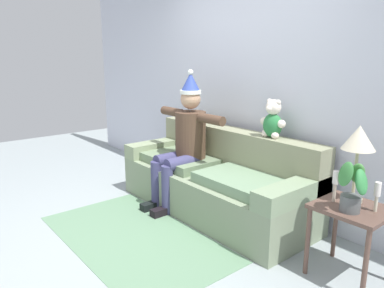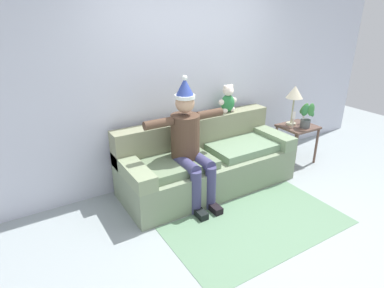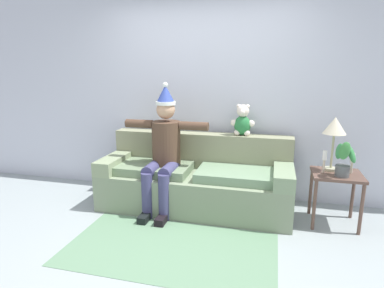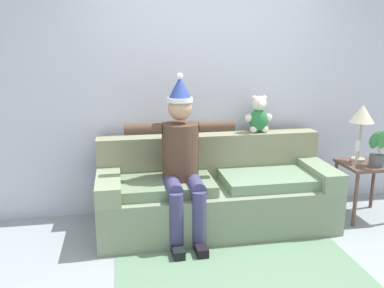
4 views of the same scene
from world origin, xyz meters
name	(u,v)px [view 4 (image 4 of 4)]	position (x,y,z in m)	size (l,w,h in m)	color
ground_plane	(245,281)	(0.00, 0.00, 0.00)	(10.00, 10.00, 0.00)	#95A0A2
back_wall	(205,83)	(0.00, 1.55, 1.35)	(7.00, 0.10, 2.70)	silver
couch	(215,192)	(0.00, 1.04, 0.34)	(2.26, 0.87, 0.87)	gray
person_seated	(182,157)	(-0.35, 0.87, 0.76)	(1.02, 0.77, 1.51)	#503829
teddy_bear	(259,116)	(0.51, 1.30, 1.04)	(0.29, 0.17, 0.38)	#2A793F
side_table	(367,173)	(1.56, 0.94, 0.48)	(0.51, 0.46, 0.58)	brown
table_lamp	(362,117)	(1.51, 1.03, 1.04)	(0.24, 0.24, 0.59)	#B0B08F
potted_plant	(379,147)	(1.59, 0.83, 0.77)	(0.23, 0.25, 0.39)	#535758
candle_tall	(357,150)	(1.42, 0.92, 0.73)	(0.04, 0.04, 0.24)	beige
candle_short	(379,148)	(1.71, 0.98, 0.72)	(0.04, 0.04, 0.22)	beige
area_rug	(245,280)	(0.00, 0.00, 0.00)	(1.97, 1.08, 0.01)	slate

